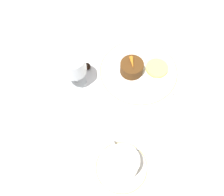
% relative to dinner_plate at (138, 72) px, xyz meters
% --- Properties ---
extents(ground_plane, '(3.00, 3.00, 0.00)m').
position_rel_dinner_plate_xyz_m(ground_plane, '(-0.02, 0.01, -0.01)').
color(ground_plane, white).
extents(dinner_plate, '(0.27, 0.27, 0.01)m').
position_rel_dinner_plate_xyz_m(dinner_plate, '(0.00, 0.00, 0.00)').
color(dinner_plate, white).
rests_on(dinner_plate, ground_plane).
extents(saucer, '(0.15, 0.15, 0.01)m').
position_rel_dinner_plate_xyz_m(saucer, '(-0.25, 0.19, -0.00)').
color(saucer, white).
rests_on(saucer, ground_plane).
extents(coffee_cup, '(0.11, 0.09, 0.07)m').
position_rel_dinner_plate_xyz_m(coffee_cup, '(-0.25, 0.19, 0.04)').
color(coffee_cup, white).
rests_on(coffee_cup, saucer).
extents(spoon, '(0.05, 0.12, 0.00)m').
position_rel_dinner_plate_xyz_m(spoon, '(-0.21, 0.18, 0.00)').
color(spoon, silver).
rests_on(spoon, saucer).
extents(wine_glass, '(0.07, 0.07, 0.12)m').
position_rel_dinner_plate_xyz_m(wine_glass, '(0.06, 0.19, 0.08)').
color(wine_glass, silver).
rests_on(wine_glass, ground_plane).
extents(fork, '(0.04, 0.18, 0.01)m').
position_rel_dinner_plate_xyz_m(fork, '(0.18, -0.00, -0.01)').
color(fork, silver).
rests_on(fork, ground_plane).
extents(dessert_cake, '(0.07, 0.07, 0.04)m').
position_rel_dinner_plate_xyz_m(dessert_cake, '(0.01, 0.02, 0.03)').
color(dessert_cake, '#563314').
rests_on(dessert_cake, dinner_plate).
extents(carrot_garnish, '(0.04, 0.03, 0.01)m').
position_rel_dinner_plate_xyz_m(carrot_garnish, '(0.01, 0.02, 0.05)').
color(carrot_garnish, orange).
rests_on(carrot_garnish, dessert_cake).
extents(pineapple_slice, '(0.07, 0.07, 0.01)m').
position_rel_dinner_plate_xyz_m(pineapple_slice, '(-0.02, -0.06, 0.01)').
color(pineapple_slice, '#EFE075').
rests_on(pineapple_slice, dinner_plate).
extents(chocolate_truffle, '(0.02, 0.02, 0.02)m').
position_rel_dinner_plate_xyz_m(chocolate_truffle, '(0.09, 0.14, 0.00)').
color(chocolate_truffle, black).
rests_on(chocolate_truffle, ground_plane).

